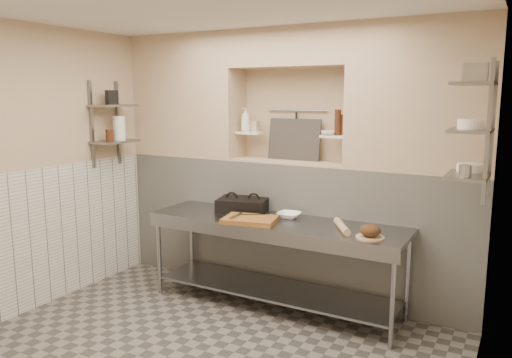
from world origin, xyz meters
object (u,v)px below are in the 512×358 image
Objects in this scene: panini_press at (243,205)px; bottle_soap at (246,120)px; mixing_bowl at (289,215)px; bowl_alcove at (328,133)px; jug_left at (119,128)px; cutting_board at (250,220)px; rolling_pin at (342,226)px; bread_loaf at (370,230)px; prep_table at (274,246)px.

bottle_soap is at bearing 100.90° from panini_press.
bowl_alcove is (0.25, 0.38, 0.81)m from mixing_bowl.
cutting_board is at bearing -3.56° from jug_left.
rolling_pin is at bearing -15.86° from mixing_bowl.
bottle_soap is at bearing 152.30° from mixing_bowl.
jug_left is (-2.94, 0.09, 0.78)m from bread_loaf.
bread_loaf is 0.68× the size of bottle_soap.
jug_left reaches higher than bowl_alcove.
mixing_bowl is 0.54× the size of rolling_pin.
panini_press is 0.96m from bottle_soap.
bowl_alcove is at bearing 53.97° from cutting_board.
panini_press is at bearing 167.03° from bread_loaf.
bread_loaf is at bearing -22.73° from bottle_soap.
bread_loaf is at bearing -8.53° from prep_table.
mixing_bowl is at bearing -17.81° from panini_press.
panini_press is at bearing 170.01° from rolling_pin.
bread_loaf is at bearing -23.75° from rolling_pin.
bowl_alcove is at bearing 14.63° from jug_left.
bottle_soap is at bearing 24.36° from jug_left.
panini_press is 1.18m from rolling_pin.
bottle_soap is 0.97m from bowl_alcove.
jug_left is at bearing -155.64° from bottle_soap.
bowl_alcove reaches higher than panini_press.
jug_left reaches higher than cutting_board.
jug_left is (-1.47, -0.25, 0.78)m from panini_press.
mixing_bowl is at bearing -27.70° from bottle_soap.
bottle_soap reaches higher than mixing_bowl.
bread_loaf reaches higher than mixing_bowl.
bottle_soap is (-0.45, 0.70, 0.92)m from cutting_board.
panini_press reaches higher than mixing_bowl.
rolling_pin is 3.05× the size of bowl_alcove.
prep_table is at bearing 42.86° from cutting_board.
bread_loaf is at bearing -45.82° from bowl_alcove.
bottle_soap is 1.85× the size of bowl_alcove.
panini_press reaches higher than rolling_pin.
rolling_pin is (0.88, 0.15, 0.01)m from cutting_board.
cutting_board is 1.95m from jug_left.
rolling_pin is 1.70m from bottle_soap.
prep_table is 5.97× the size of rolling_pin.
bowl_alcove is 2.35m from jug_left.
panini_press is 0.46m from cutting_board.
panini_press reaches higher than bread_loaf.
bottle_soap reaches higher than bread_loaf.
bread_loaf is 1.97m from bottle_soap.
mixing_bowl is 0.92m from bowl_alcove.
prep_table is 14.45× the size of bread_loaf.
jug_left reaches higher than prep_table.
jug_left is at bearing -179.11° from rolling_pin.
rolling_pin is 2.76m from jug_left.
panini_press is 2.50× the size of mixing_bowl.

